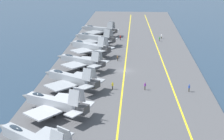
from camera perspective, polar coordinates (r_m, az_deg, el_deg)
The scene contains 17 objects.
ground_plane at distance 91.98m, azimuth 2.10°, elevation -0.35°, with size 2000.00×2000.00×0.00m, color #23384C.
carrier_deck at distance 91.92m, azimuth 2.10°, elevation -0.23°, with size 213.26×40.36×0.40m, color #4C4C4F.
deck_stripe_foul_line at distance 92.20m, azimuth 9.01°, elevation -0.26°, with size 191.93×0.36×0.01m, color yellow.
deck_stripe_centerline at distance 91.86m, azimuth 2.10°, elevation -0.11°, with size 191.93×0.36×0.01m, color yellow.
parked_jet_second at distance 66.55m, azimuth -9.62°, elevation -5.39°, with size 13.10×15.44×6.27m.
parked_jet_third at distance 79.46m, azimuth -6.84°, elevation -1.43°, with size 13.59×15.63×5.91m.
parked_jet_fourth at distance 93.13m, azimuth -5.20°, elevation 1.58°, with size 12.25×15.61×5.69m.
parked_jet_fifth at distance 106.68m, azimuth -3.82°, elevation 3.92°, with size 13.36×15.54×6.53m.
parked_jet_sixth at distance 119.68m, azimuth -2.91°, elevation 5.34°, with size 13.76×16.31×6.14m.
parked_jet_seventh at distance 134.03m, azimuth -2.19°, elevation 6.77°, with size 13.44×16.08×5.94m.
crew_purple_vest at distance 78.57m, azimuth 5.50°, elevation -2.62°, with size 0.42×0.46×1.82m.
crew_green_vest at distance 125.83m, azimuth 7.89°, elevation 5.17°, with size 0.46×0.43×1.68m.
crew_yellow_vest at distance 78.60m, azimuth 0.09°, elevation -2.56°, with size 0.38×0.45×1.76m.
crew_white_vest at distance 130.12m, azimuth 8.23°, elevation 5.60°, with size 0.43×0.46×1.74m.
crew_red_vest at distance 126.27m, azimuth 1.40°, elevation 5.42°, with size 0.43×0.34×1.80m.
crew_brown_vest at distance 100.40m, azimuth 0.93°, elevation 2.05°, with size 0.46×0.44×1.72m.
crew_blue_vest at distance 79.06m, azimuth 12.70°, elevation -2.87°, with size 0.46×0.44×1.82m.
Camera 1 is at (-87.22, -2.73, 29.08)m, focal length 55.00 mm.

